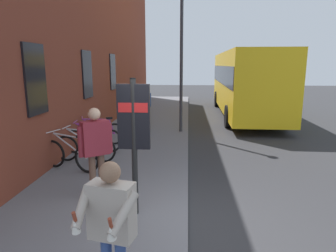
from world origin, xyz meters
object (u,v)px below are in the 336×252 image
bicycle_by_door (85,148)px  pedestrian_by_facade (143,102)px  bicycle_leaning_wall (99,134)px  city_bus (245,80)px  bicycle_far_end (70,155)px  pedestrian_crossing_street (96,144)px  tourist_with_hotdogs (111,220)px  street_lamp (182,44)px  bicycle_nearest_sign (93,140)px  pedestrian_near_bus (139,109)px  transit_info_sign (134,126)px

bicycle_by_door → pedestrian_by_facade: (4.81, -0.89, 0.68)m
bicycle_leaning_wall → city_bus: 9.32m
bicycle_far_end → pedestrian_crossing_street: 1.99m
bicycle_by_door → pedestrian_crossing_street: (-2.11, -1.00, 0.71)m
bicycle_leaning_wall → pedestrian_crossing_street: (-3.77, -1.12, 0.71)m
bicycle_leaning_wall → tourist_with_hotdogs: bearing=-161.9°
pedestrian_crossing_street → city_bus: bearing=-24.0°
street_lamp → tourist_with_hotdogs: bearing=176.7°
bicycle_by_door → bicycle_leaning_wall: (1.66, 0.12, 0.00)m
city_bus → bicycle_leaning_wall: bearing=139.9°
city_bus → tourist_with_hotdogs: (-13.51, 3.81, -0.78)m
bicycle_nearest_sign → street_lamp: bearing=-39.4°
pedestrian_near_bus → bicycle_leaning_wall: bearing=152.4°
tourist_with_hotdogs → street_lamp: (8.77, -0.51, 2.34)m
bicycle_far_end → pedestrian_by_facade: pedestrian_by_facade is taller
bicycle_by_door → street_lamp: street_lamp is taller
city_bus → tourist_with_hotdogs: city_bus is taller
bicycle_nearest_sign → pedestrian_by_facade: pedestrian_by_facade is taller
city_bus → pedestrian_near_bus: size_ratio=6.97×
street_lamp → bicycle_leaning_wall: bearing=131.3°
bicycle_leaning_wall → tourist_with_hotdogs: 6.83m
pedestrian_by_facade → tourist_with_hotdogs: size_ratio=1.06×
pedestrian_near_bus → pedestrian_by_facade: pedestrian_by_facade is taller
bicycle_leaning_wall → transit_info_sign: (-4.40, -2.00, 1.21)m
transit_info_sign → pedestrian_by_facade: size_ratio=1.36×
bicycle_nearest_sign → bicycle_leaning_wall: (0.80, 0.07, 0.00)m
bicycle_far_end → bicycle_by_door: size_ratio=0.95×
bicycle_nearest_sign → bicycle_leaning_wall: bearing=4.9°
bicycle_by_door → city_bus: 10.56m
bicycle_far_end → city_bus: size_ratio=0.16×
bicycle_nearest_sign → street_lamp: street_lamp is taller
tourist_with_hotdogs → street_lamp: 9.10m
transit_info_sign → bicycle_leaning_wall: bearing=24.4°
bicycle_by_door → transit_info_sign: transit_info_sign is taller
bicycle_far_end → bicycle_leaning_wall: 2.31m
bicycle_far_end → tourist_with_hotdogs: (-4.16, -2.15, 0.63)m
city_bus → transit_info_sign: bearing=161.0°
city_bus → street_lamp: 5.98m
bicycle_nearest_sign → pedestrian_by_facade: size_ratio=1.00×
bicycle_nearest_sign → transit_info_sign: bearing=-151.8°
bicycle_far_end → city_bus: (9.36, -5.96, 1.41)m
bicycle_far_end → bicycle_nearest_sign: 1.51m
pedestrian_by_facade → transit_info_sign: bearing=-172.6°
bicycle_nearest_sign → bicycle_leaning_wall: 0.81m
pedestrian_crossing_street → pedestrian_near_bus: size_ratio=1.19×
pedestrian_crossing_street → pedestrian_by_facade: bearing=0.9°
bicycle_leaning_wall → tourist_with_hotdogs: (-6.46, -2.12, 0.63)m
bicycle_leaning_wall → pedestrian_crossing_street: pedestrian_crossing_street is taller
bicycle_far_end → street_lamp: 6.10m
bicycle_nearest_sign → pedestrian_crossing_street: 3.23m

